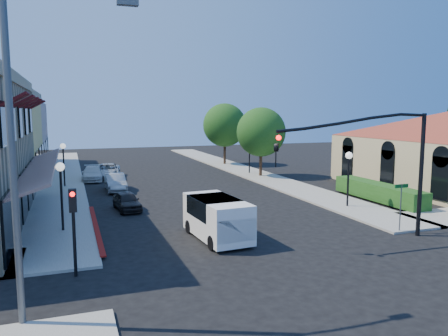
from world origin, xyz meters
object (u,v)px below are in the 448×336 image
object	(u,v)px
parked_car_a	(127,201)
secondary_signal	(73,216)
lamppost_left_far	(63,154)
parked_car_b	(115,182)
lamppost_left_near	(61,179)
lamppost_right_near	(349,165)
street_tree_b	(225,125)
parked_car_c	(92,174)
white_van	(217,216)
parked_car_d	(108,171)
cobra_streetlight	(26,142)
lamppost_right_far	(250,146)
street_name_sign	(401,200)
signal_mast_arm	(386,155)
street_tree_a	(261,132)

from	to	relation	value
parked_car_a	secondary_signal	bearing A→B (deg)	-112.24
lamppost_left_far	parked_car_a	world-z (taller)	lamppost_left_far
parked_car_a	parked_car_b	bearing A→B (deg)	84.57
lamppost_left_near	lamppost_right_near	bearing A→B (deg)	0.00
lamppost_left_far	lamppost_right_near	xyz separation A→B (m)	(17.00, -14.00, 0.00)
street_tree_b	parked_car_c	bearing A→B (deg)	-154.96
lamppost_right_near	parked_car_b	bearing A→B (deg)	140.41
white_van	parked_car_c	distance (m)	21.30
white_van	street_tree_b	bearing A→B (deg)	69.63
lamppost_right_near	parked_car_d	size ratio (longest dim) A/B	0.75
cobra_streetlight	lamppost_left_far	distance (m)	24.14
lamppost_right_near	parked_car_c	size ratio (longest dim) A/B	0.84
cobra_streetlight	lamppost_right_far	world-z (taller)	cobra_streetlight
parked_car_d	lamppost_right_far	bearing A→B (deg)	-1.36
cobra_streetlight	street_name_sign	xyz separation A→B (m)	(16.65, 4.20, -3.57)
street_name_sign	parked_car_d	size ratio (longest dim) A/B	0.52
parked_car_d	lamppost_left_near	bearing A→B (deg)	-94.42
cobra_streetlight	street_name_sign	distance (m)	17.54
lamppost_right_near	parked_car_c	bearing A→B (deg)	130.86
cobra_streetlight	parked_car_a	bearing A→B (deg)	72.74
parked_car_c	lamppost_left_near	bearing A→B (deg)	-93.70
lamppost_left_far	white_van	size ratio (longest dim) A/B	0.78
secondary_signal	parked_car_b	xyz separation A→B (m)	(3.20, 17.59, -1.65)
lamppost_left_far	lamppost_right_near	bearing A→B (deg)	-39.47
lamppost_left_near	lamppost_right_near	distance (m)	17.00
white_van	parked_car_d	world-z (taller)	white_van
lamppost_right_far	street_tree_b	bearing A→B (deg)	87.85
lamppost_right_far	parked_car_b	size ratio (longest dim) A/B	0.88
street_name_sign	lamppost_left_near	size ratio (longest dim) A/B	0.70
street_name_sign	parked_car_b	xyz separation A→B (m)	(-12.30, 16.80, -1.03)
lamppost_right_near	parked_car_a	world-z (taller)	lamppost_right_near
secondary_signal	white_van	bearing A→B (deg)	23.48
lamppost_right_near	white_van	size ratio (longest dim) A/B	0.78
lamppost_right_near	parked_car_c	distance (m)	22.57
street_tree_b	signal_mast_arm	size ratio (longest dim) A/B	0.88
cobra_streetlight	lamppost_left_far	size ratio (longest dim) A/B	2.61
cobra_streetlight	lamppost_left_far	world-z (taller)	cobra_streetlight
lamppost_right_far	parked_car_d	distance (m)	13.61
street_tree_a	street_tree_b	world-z (taller)	street_tree_b
lamppost_left_far	white_van	world-z (taller)	lamppost_left_far
street_tree_a	parked_car_d	bearing A→B (deg)	163.61
street_tree_b	parked_car_a	bearing A→B (deg)	-124.22
cobra_streetlight	parked_car_a	world-z (taller)	cobra_streetlight
street_tree_a	parked_car_d	xyz separation A→B (m)	(-13.60, 4.00, -3.53)
street_tree_a	parked_car_b	world-z (taller)	street_tree_a
cobra_streetlight	signal_mast_arm	bearing A→B (deg)	13.11
lamppost_left_near	lamppost_right_far	distance (m)	23.35
street_tree_b	parked_car_d	bearing A→B (deg)	-156.19
cobra_streetlight	lamppost_left_near	world-z (taller)	cobra_streetlight
lamppost_left_near	parked_car_a	world-z (taller)	lamppost_left_near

